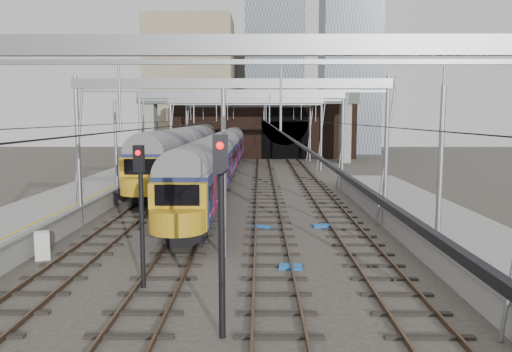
{
  "coord_description": "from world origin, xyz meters",
  "views": [
    {
      "loc": [
        1.47,
        -18.47,
        5.86
      ],
      "look_at": [
        1.27,
        10.67,
        2.4
      ],
      "focal_mm": 35.0,
      "sensor_mm": 36.0,
      "label": 1
    }
  ],
  "objects_px": {
    "signal_near_left": "(141,199)",
    "relay_cabinet": "(42,246)",
    "train_second": "(193,147)",
    "signal_near_centre": "(221,214)",
    "train_main": "(225,152)"
  },
  "relations": [
    {
      "from": "train_main",
      "to": "train_second",
      "type": "relative_size",
      "value": 1.21
    },
    {
      "from": "signal_near_left",
      "to": "signal_near_centre",
      "type": "relative_size",
      "value": 0.91
    },
    {
      "from": "train_main",
      "to": "signal_near_centre",
      "type": "relative_size",
      "value": 10.99
    },
    {
      "from": "train_second",
      "to": "signal_near_centre",
      "type": "distance_m",
      "value": 43.55
    },
    {
      "from": "train_second",
      "to": "relay_cabinet",
      "type": "relative_size",
      "value": 42.22
    },
    {
      "from": "train_main",
      "to": "train_second",
      "type": "distance_m",
      "value": 6.54
    },
    {
      "from": "train_second",
      "to": "relay_cabinet",
      "type": "bearing_deg",
      "value": -92.4
    },
    {
      "from": "train_second",
      "to": "signal_near_left",
      "type": "height_order",
      "value": "signal_near_left"
    },
    {
      "from": "train_second",
      "to": "signal_near_centre",
      "type": "relative_size",
      "value": 9.07
    },
    {
      "from": "train_main",
      "to": "signal_near_centre",
      "type": "xyz_separation_m",
      "value": [
        2.48,
        -37.88,
        1.02
      ]
    },
    {
      "from": "signal_near_left",
      "to": "relay_cabinet",
      "type": "distance_m",
      "value": 6.54
    },
    {
      "from": "signal_near_left",
      "to": "signal_near_centre",
      "type": "bearing_deg",
      "value": -43.55
    },
    {
      "from": "train_second",
      "to": "signal_near_left",
      "type": "xyz_separation_m",
      "value": [
        3.47,
        -39.15,
        0.6
      ]
    },
    {
      "from": "train_second",
      "to": "relay_cabinet",
      "type": "xyz_separation_m",
      "value": [
        -1.5,
        -35.71,
        -1.93
      ]
    },
    {
      "from": "train_second",
      "to": "signal_near_centre",
      "type": "xyz_separation_m",
      "value": [
        6.48,
        -43.06,
        0.86
      ]
    }
  ]
}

